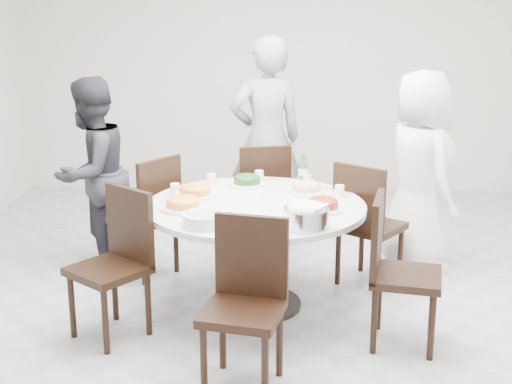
{
  "coord_description": "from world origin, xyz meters",
  "views": [
    {
      "loc": [
        -0.11,
        -4.77,
        2.13
      ],
      "look_at": [
        -0.31,
        -0.08,
        0.82
      ],
      "focal_mm": 50.0,
      "sensor_mm": 36.0,
      "label": 1
    }
  ],
  "objects_px": {
    "chair_sw": "(108,267)",
    "soup_bowl": "(203,220)",
    "beverage_bottle": "(303,169)",
    "chair_se": "(406,273)",
    "chair_ne": "(371,223)",
    "diner_left": "(92,174)",
    "rice_bowl": "(306,218)",
    "diner_right": "(419,172)",
    "chair_n": "(261,197)",
    "chair_s": "(242,309)",
    "diner_middle": "(266,139)",
    "chair_nw": "(144,215)",
    "dining_table": "(256,256)"
  },
  "relations": [
    {
      "from": "diner_right",
      "to": "chair_n",
      "type": "bearing_deg",
      "value": 52.46
    },
    {
      "from": "dining_table",
      "to": "diner_right",
      "type": "height_order",
      "value": "diner_right"
    },
    {
      "from": "soup_bowl",
      "to": "rice_bowl",
      "type": "bearing_deg",
      "value": -0.2
    },
    {
      "from": "diner_right",
      "to": "chair_nw",
      "type": "bearing_deg",
      "value": 73.42
    },
    {
      "from": "chair_sw",
      "to": "diner_left",
      "type": "distance_m",
      "value": 1.35
    },
    {
      "from": "chair_nw",
      "to": "diner_middle",
      "type": "height_order",
      "value": "diner_middle"
    },
    {
      "from": "chair_ne",
      "to": "rice_bowl",
      "type": "xyz_separation_m",
      "value": [
        -0.51,
        -0.94,
        0.34
      ]
    },
    {
      "from": "chair_ne",
      "to": "chair_n",
      "type": "height_order",
      "value": "same"
    },
    {
      "from": "chair_nw",
      "to": "diner_middle",
      "type": "bearing_deg",
      "value": 171.96
    },
    {
      "from": "chair_n",
      "to": "beverage_bottle",
      "type": "height_order",
      "value": "beverage_bottle"
    },
    {
      "from": "beverage_bottle",
      "to": "diner_left",
      "type": "bearing_deg",
      "value": 171.78
    },
    {
      "from": "chair_sw",
      "to": "soup_bowl",
      "type": "bearing_deg",
      "value": 39.51
    },
    {
      "from": "chair_s",
      "to": "chair_se",
      "type": "height_order",
      "value": "same"
    },
    {
      "from": "soup_bowl",
      "to": "beverage_bottle",
      "type": "height_order",
      "value": "beverage_bottle"
    },
    {
      "from": "dining_table",
      "to": "chair_ne",
      "type": "distance_m",
      "value": 0.96
    },
    {
      "from": "diner_middle",
      "to": "soup_bowl",
      "type": "bearing_deg",
      "value": 61.94
    },
    {
      "from": "chair_se",
      "to": "beverage_bottle",
      "type": "xyz_separation_m",
      "value": [
        -0.62,
        1.04,
        0.39
      ]
    },
    {
      "from": "chair_nw",
      "to": "beverage_bottle",
      "type": "bearing_deg",
      "value": 123.86
    },
    {
      "from": "chair_ne",
      "to": "diner_right",
      "type": "bearing_deg",
      "value": -103.63
    },
    {
      "from": "dining_table",
      "to": "diner_right",
      "type": "relative_size",
      "value": 0.95
    },
    {
      "from": "diner_right",
      "to": "rice_bowl",
      "type": "height_order",
      "value": "diner_right"
    },
    {
      "from": "chair_n",
      "to": "chair_se",
      "type": "bearing_deg",
      "value": 107.09
    },
    {
      "from": "dining_table",
      "to": "chair_nw",
      "type": "bearing_deg",
      "value": 147.13
    },
    {
      "from": "rice_bowl",
      "to": "chair_n",
      "type": "bearing_deg",
      "value": 101.66
    },
    {
      "from": "chair_sw",
      "to": "diner_left",
      "type": "xyz_separation_m",
      "value": [
        -0.42,
        1.25,
        0.28
      ]
    },
    {
      "from": "chair_sw",
      "to": "beverage_bottle",
      "type": "bearing_deg",
      "value": 77.6
    },
    {
      "from": "diner_left",
      "to": "beverage_bottle",
      "type": "distance_m",
      "value": 1.68
    },
    {
      "from": "chair_ne",
      "to": "rice_bowl",
      "type": "height_order",
      "value": "chair_ne"
    },
    {
      "from": "chair_nw",
      "to": "chair_s",
      "type": "relative_size",
      "value": 1.0
    },
    {
      "from": "rice_bowl",
      "to": "beverage_bottle",
      "type": "xyz_separation_m",
      "value": [
        0.0,
        1.0,
        0.06
      ]
    },
    {
      "from": "chair_n",
      "to": "chair_s",
      "type": "distance_m",
      "value": 2.2
    },
    {
      "from": "chair_nw",
      "to": "chair_se",
      "type": "distance_m",
      "value": 2.15
    },
    {
      "from": "rice_bowl",
      "to": "diner_middle",
      "type": "bearing_deg",
      "value": 98.57
    },
    {
      "from": "chair_n",
      "to": "chair_nw",
      "type": "bearing_deg",
      "value": 18.76
    },
    {
      "from": "chair_ne",
      "to": "soup_bowl",
      "type": "xyz_separation_m",
      "value": [
        -1.14,
        -0.94,
        0.31
      ]
    },
    {
      "from": "diner_left",
      "to": "diner_middle",
      "type": "bearing_deg",
      "value": 143.22
    },
    {
      "from": "dining_table",
      "to": "chair_n",
      "type": "bearing_deg",
      "value": 90.17
    },
    {
      "from": "chair_ne",
      "to": "diner_left",
      "type": "height_order",
      "value": "diner_left"
    },
    {
      "from": "dining_table",
      "to": "chair_n",
      "type": "distance_m",
      "value": 1.13
    },
    {
      "from": "chair_s",
      "to": "soup_bowl",
      "type": "relative_size",
      "value": 3.7
    },
    {
      "from": "chair_ne",
      "to": "diner_middle",
      "type": "bearing_deg",
      "value": -15.62
    },
    {
      "from": "chair_ne",
      "to": "beverage_bottle",
      "type": "xyz_separation_m",
      "value": [
        -0.51,
        0.07,
        0.39
      ]
    },
    {
      "from": "diner_right",
      "to": "soup_bowl",
      "type": "bearing_deg",
      "value": 107.43
    },
    {
      "from": "chair_se",
      "to": "diner_left",
      "type": "distance_m",
      "value": 2.63
    },
    {
      "from": "diner_left",
      "to": "beverage_bottle",
      "type": "xyz_separation_m",
      "value": [
        1.66,
        -0.24,
        0.11
      ]
    },
    {
      "from": "diner_left",
      "to": "soup_bowl",
      "type": "distance_m",
      "value": 1.61
    },
    {
      "from": "chair_ne",
      "to": "chair_s",
      "type": "height_order",
      "value": "same"
    },
    {
      "from": "dining_table",
      "to": "beverage_bottle",
      "type": "height_order",
      "value": "beverage_bottle"
    },
    {
      "from": "beverage_bottle",
      "to": "chair_se",
      "type": "bearing_deg",
      "value": -59.42
    },
    {
      "from": "rice_bowl",
      "to": "beverage_bottle",
      "type": "height_order",
      "value": "beverage_bottle"
    }
  ]
}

